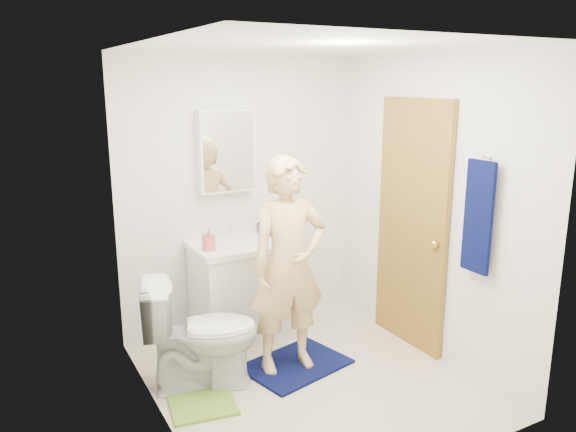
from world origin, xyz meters
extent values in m
cube|color=beige|center=(0.00, 0.00, -0.01)|extent=(2.20, 2.40, 0.02)
cube|color=white|center=(0.00, 0.00, 2.41)|extent=(2.20, 2.40, 0.02)
cube|color=silver|center=(0.00, 1.21, 1.20)|extent=(2.20, 0.02, 2.40)
cube|color=silver|center=(0.00, -1.21, 1.20)|extent=(2.20, 0.02, 2.40)
cube|color=silver|center=(-1.11, 0.00, 1.20)|extent=(0.02, 2.40, 2.40)
cube|color=silver|center=(1.11, 0.00, 1.20)|extent=(0.02, 2.40, 2.40)
cube|color=white|center=(-0.15, 0.91, 0.40)|extent=(0.75, 0.55, 0.80)
cube|color=white|center=(-0.15, 0.91, 0.83)|extent=(0.79, 0.59, 0.05)
cylinder|color=white|center=(-0.15, 0.91, 0.84)|extent=(0.40, 0.40, 0.03)
cylinder|color=silver|center=(-0.15, 1.09, 0.91)|extent=(0.03, 0.03, 0.12)
cube|color=white|center=(-0.15, 1.14, 1.60)|extent=(0.50, 0.12, 0.70)
cube|color=white|center=(-0.15, 1.08, 1.60)|extent=(0.46, 0.01, 0.66)
cube|color=olive|center=(1.07, 0.15, 1.02)|extent=(0.05, 0.80, 2.05)
sphere|color=gold|center=(1.03, -0.17, 0.95)|extent=(0.07, 0.07, 0.07)
cube|color=#060C3C|center=(1.03, -0.57, 1.25)|extent=(0.03, 0.24, 0.80)
cylinder|color=silver|center=(1.07, -0.57, 1.67)|extent=(0.06, 0.02, 0.02)
imported|color=white|center=(-0.72, 0.29, 0.41)|extent=(0.90, 0.68, 0.82)
cube|color=#060C3C|center=(0.01, 0.21, 0.01)|extent=(0.88, 0.72, 0.02)
cube|color=olive|center=(-0.83, 0.02, 0.01)|extent=(0.49, 0.44, 0.02)
imported|color=#C55C60|center=(-0.45, 0.83, 0.94)|extent=(0.09, 0.09, 0.18)
imported|color=#61397E|center=(0.15, 1.05, 0.90)|extent=(0.16, 0.16, 0.10)
imported|color=#E2B87F|center=(-0.06, 0.21, 0.84)|extent=(0.63, 0.44, 1.64)
camera|label=1|loc=(-1.96, -3.28, 2.18)|focal=35.00mm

